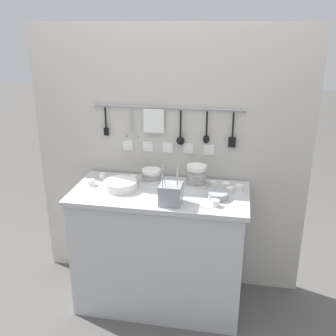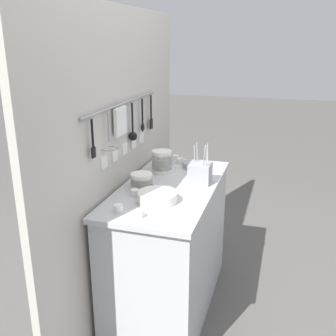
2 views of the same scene
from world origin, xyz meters
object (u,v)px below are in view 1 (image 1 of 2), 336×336
cup_centre (239,188)px  cup_back_right (91,183)px  cup_by_caddy (103,176)px  cup_back_left (229,190)px  cup_front_right (226,186)px  cup_front_left (215,203)px  steel_mixing_bowl (218,196)px  cup_mid_row (213,184)px  bowl_stack_back_corner (196,176)px  cup_edge_near (133,178)px  cutlery_caddy (171,194)px  plate_stack (121,185)px  bowl_stack_tall_left (151,176)px

cup_centre → cup_back_right: same height
cup_by_caddy → cup_back_left: bearing=-5.6°
cup_back_left → cup_front_right: bearing=109.7°
cup_back_right → cup_front_left: bearing=-11.4°
cup_front_left → cup_centre: 0.30m
cup_centre → steel_mixing_bowl: bearing=-130.4°
cup_mid_row → cup_back_left: (0.11, -0.09, 0.00)m
cup_centre → cup_back_right: size_ratio=1.00×
bowl_stack_back_corner → cup_centre: (0.28, -0.01, -0.06)m
cup_edge_near → cup_back_right: (-0.26, -0.13, 0.00)m
bowl_stack_back_corner → cutlery_caddy: 0.31m
cutlery_caddy → cup_front_left: bearing=2.6°
plate_stack → cutlery_caddy: bearing=-23.5°
steel_mixing_bowl → cup_back_right: steel_mixing_bowl is taller
plate_stack → bowl_stack_tall_left: bearing=42.2°
cup_front_right → cup_back_right: same height
bowl_stack_back_corner → cup_edge_near: size_ratio=3.07×
plate_stack → cup_by_caddy: (-0.18, 0.15, -0.01)m
cup_edge_near → bowl_stack_tall_left: bearing=2.8°
cutlery_caddy → cup_front_left: size_ratio=5.24×
cup_back_left → cup_edge_near: same height
bowl_stack_back_corner → cutlery_caddy: size_ratio=0.58×
cup_by_caddy → cup_front_right: size_ratio=1.00×
cup_by_caddy → cup_back_right: same height
cup_by_caddy → cup_back_left: size_ratio=1.00×
cup_by_caddy → cup_back_right: (-0.03, -0.13, 0.00)m
cutlery_caddy → cup_edge_near: 0.45m
bowl_stack_tall_left → cup_front_right: bowl_stack_tall_left is taller
cup_centre → cup_back_right: 0.99m
cup_back_left → bowl_stack_tall_left: bearing=170.4°
bowl_stack_back_corner → cutlery_caddy: bearing=-112.8°
bowl_stack_tall_left → plate_stack: 0.23m
cup_centre → cup_front_right: bearing=165.9°
cup_mid_row → cup_back_left: bearing=-37.5°
plate_stack → cup_edge_near: (0.04, 0.15, -0.01)m
bowl_stack_back_corner → cup_back_left: bowl_stack_back_corner is taller
cutlery_caddy → cup_back_left: bearing=33.2°
steel_mixing_bowl → cup_front_right: (0.04, 0.17, -0.00)m
cutlery_caddy → cup_front_right: size_ratio=5.24×
cup_edge_near → plate_stack: bearing=-106.4°
cutlery_caddy → cup_back_right: bearing=162.4°
cup_back_left → cutlery_caddy: bearing=-146.8°
bowl_stack_back_corner → cup_front_left: bowl_stack_back_corner is taller
cup_front_right → cup_edge_near: bearing=178.9°
cup_edge_near → cup_front_left: bearing=-26.7°
bowl_stack_tall_left → bowl_stack_back_corner: size_ratio=0.88×
bowl_stack_tall_left → cup_edge_near: bearing=-177.2°
cutlery_caddy → cup_front_right: cutlery_caddy is taller
bowl_stack_back_corner → cup_mid_row: 0.13m
steel_mixing_bowl → cup_front_right: size_ratio=2.52×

